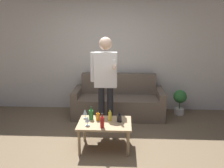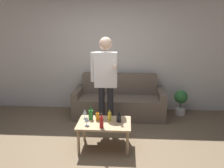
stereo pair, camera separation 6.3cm
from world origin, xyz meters
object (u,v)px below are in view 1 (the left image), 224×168
(bottle_orange, at_px, (119,118))
(person_standing_front, at_px, (105,76))
(couch, at_px, (118,101))
(coffee_table, at_px, (105,125))

(bottle_orange, distance_m, person_standing_front, 0.90)
(couch, relative_size, person_standing_front, 1.10)
(coffee_table, height_order, bottle_orange, bottle_orange)
(bottle_orange, bearing_deg, person_standing_front, 112.50)
(coffee_table, distance_m, bottle_orange, 0.26)
(person_standing_front, bearing_deg, coffee_table, -86.75)
(coffee_table, distance_m, person_standing_front, 0.96)
(coffee_table, relative_size, bottle_orange, 5.26)
(bottle_orange, relative_size, person_standing_front, 0.09)
(couch, relative_size, coffee_table, 2.27)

